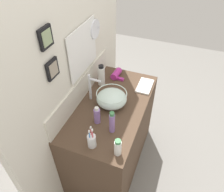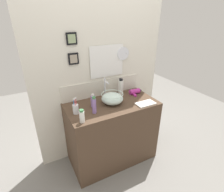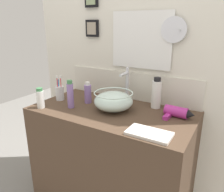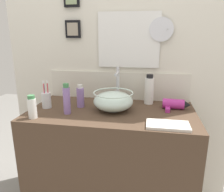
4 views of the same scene
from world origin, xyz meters
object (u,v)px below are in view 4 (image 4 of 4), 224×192
at_px(glass_bowl_sink, 113,101).
at_px(hair_drier, 175,104).
at_px(faucet, 118,82).
at_px(toothbrush_cup, 46,100).
at_px(hand_towel, 168,125).
at_px(spray_bottle, 32,107).
at_px(shampoo_bottle, 80,97).
at_px(soap_dispenser, 67,99).
at_px(lotion_bottle, 149,90).

distance_m(glass_bowl_sink, hair_drier, 0.42).
distance_m(faucet, toothbrush_cup, 0.52).
bearing_deg(hair_drier, glass_bowl_sink, -166.61).
bearing_deg(hand_towel, faucet, 130.45).
relative_size(faucet, hair_drier, 1.39).
bearing_deg(spray_bottle, shampoo_bottle, 48.85).
xyz_separation_m(faucet, spray_bottle, (-0.45, -0.41, -0.08)).
bearing_deg(glass_bowl_sink, shampoo_bottle, 172.46).
bearing_deg(shampoo_bottle, soap_dispenser, -106.94).
height_order(faucet, toothbrush_cup, faucet).
bearing_deg(soap_dispenser, glass_bowl_sink, 21.62).
relative_size(toothbrush_cup, soap_dispenser, 0.98).
distance_m(spray_bottle, soap_dispenser, 0.21).
relative_size(toothbrush_cup, spray_bottle, 1.34).
height_order(shampoo_bottle, hand_towel, shampoo_bottle).
xyz_separation_m(hair_drier, lotion_bottle, (-0.18, 0.09, 0.07)).
bearing_deg(shampoo_bottle, hand_towel, -22.78).
bearing_deg(lotion_bottle, glass_bowl_sink, -140.23).
bearing_deg(soap_dispenser, toothbrush_cup, 155.10).
height_order(lotion_bottle, hand_towel, lotion_bottle).
distance_m(hair_drier, soap_dispenser, 0.72).
height_order(faucet, spray_bottle, faucet).
xyz_separation_m(glass_bowl_sink, soap_dispenser, (-0.28, -0.11, 0.03)).
relative_size(soap_dispenser, shampoo_bottle, 1.24).
relative_size(faucet, soap_dispenser, 1.33).
height_order(lotion_bottle, spray_bottle, lotion_bottle).
relative_size(hair_drier, hand_towel, 0.80).
distance_m(faucet, hair_drier, 0.43).
height_order(toothbrush_cup, spray_bottle, toothbrush_cup).
bearing_deg(hair_drier, shampoo_bottle, -174.15).
height_order(lotion_bottle, soap_dispenser, lotion_bottle).
bearing_deg(faucet, toothbrush_cup, -155.02).
distance_m(glass_bowl_sink, soap_dispenser, 0.30).
xyz_separation_m(spray_bottle, soap_dispenser, (0.18, 0.11, 0.03)).
bearing_deg(toothbrush_cup, soap_dispenser, -24.90).
bearing_deg(hair_drier, hand_towel, -102.52).
distance_m(toothbrush_cup, hand_towel, 0.82).
bearing_deg(glass_bowl_sink, faucet, 90.00).
bearing_deg(shampoo_bottle, glass_bowl_sink, -7.54).
height_order(hair_drier, lotion_bottle, lotion_bottle).
xyz_separation_m(glass_bowl_sink, faucet, (0.00, 0.19, 0.08)).
bearing_deg(soap_dispenser, spray_bottle, -148.14).
relative_size(glass_bowl_sink, hair_drier, 1.40).
height_order(hair_drier, soap_dispenser, soap_dispenser).
bearing_deg(glass_bowl_sink, spray_bottle, -154.19).
bearing_deg(hand_towel, soap_dispenser, 170.81).
bearing_deg(hand_towel, shampoo_bottle, 157.22).
height_order(faucet, lotion_bottle, faucet).
height_order(glass_bowl_sink, hand_towel, glass_bowl_sink).
xyz_separation_m(faucet, hair_drier, (0.41, -0.09, -0.12)).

